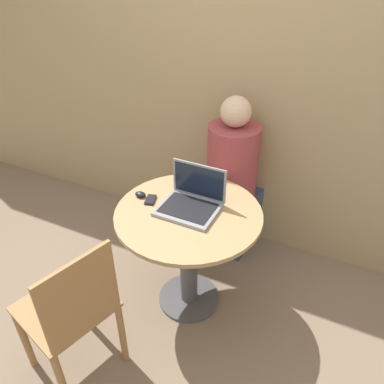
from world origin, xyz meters
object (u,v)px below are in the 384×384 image
laptop (191,201)px  person_seated (235,188)px  cell_phone (150,200)px  chair_empty (73,313)px

laptop → person_seated: bearing=85.7°
cell_phone → chair_empty: size_ratio=0.11×
laptop → chair_empty: laptop is taller
person_seated → chair_empty: bearing=-103.8°
laptop → chair_empty: 0.83m
person_seated → laptop: bearing=-94.3°
laptop → person_seated: 0.67m
chair_empty → person_seated: bearing=76.2°
chair_empty → person_seated: 1.38m
laptop → person_seated: person_seated is taller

